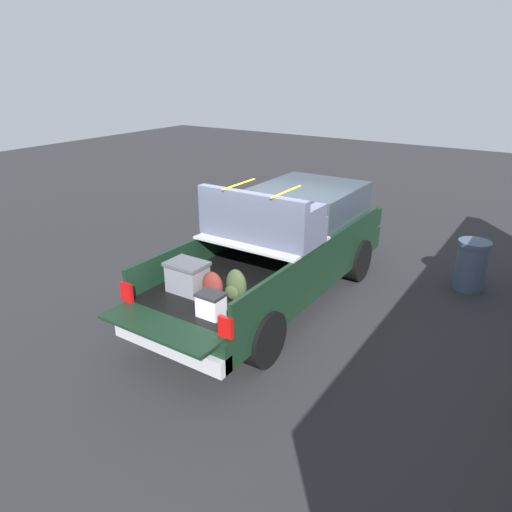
{
  "coord_description": "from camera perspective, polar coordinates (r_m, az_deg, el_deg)",
  "views": [
    {
      "loc": [
        -6.64,
        -3.98,
        4.03
      ],
      "look_at": [
        -0.6,
        0.0,
        1.1
      ],
      "focal_mm": 33.03,
      "sensor_mm": 36.0,
      "label": 1
    }
  ],
  "objects": [
    {
      "name": "ground_plane",
      "position": [
        8.73,
        2.18,
        -5.46
      ],
      "size": [
        40.0,
        40.0,
        0.0
      ],
      "primitive_type": "plane",
      "color": "#262628"
    },
    {
      "name": "pickup_truck",
      "position": [
        8.62,
        3.57,
        1.3
      ],
      "size": [
        6.05,
        2.06,
        2.23
      ],
      "color": "black",
      "rests_on": "ground_plane"
    },
    {
      "name": "trash_can",
      "position": [
        9.88,
        24.59,
        -1.0
      ],
      "size": [
        0.6,
        0.6,
        0.98
      ],
      "color": "#3F4C66",
      "rests_on": "ground_plane"
    }
  ]
}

